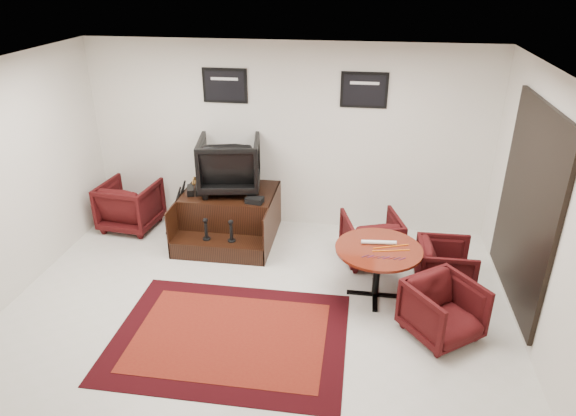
% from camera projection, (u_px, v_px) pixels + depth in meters
% --- Properties ---
extents(ground, '(6.00, 6.00, 0.00)m').
position_uv_depth(ground, '(255.00, 317.00, 6.01)').
color(ground, beige).
rests_on(ground, ground).
extents(room_shell, '(6.02, 5.02, 2.81)m').
position_uv_depth(room_shell, '(291.00, 173.00, 5.30)').
color(room_shell, beige).
rests_on(room_shell, ground).
extents(area_rug, '(2.56, 1.92, 0.01)m').
position_uv_depth(area_rug, '(230.00, 336.00, 5.68)').
color(area_rug, black).
rests_on(area_rug, ground).
extents(shine_podium, '(1.36, 1.40, 0.70)m').
position_uv_depth(shine_podium, '(230.00, 216.00, 7.68)').
color(shine_podium, black).
rests_on(shine_podium, ground).
extents(shine_chair, '(0.99, 0.94, 0.89)m').
position_uv_depth(shine_chair, '(229.00, 161.00, 7.45)').
color(shine_chair, black).
rests_on(shine_chair, shine_podium).
extents(shoes_pair, '(0.28, 0.31, 0.10)m').
position_uv_depth(shoes_pair, '(195.00, 190.00, 7.50)').
color(shoes_pair, black).
rests_on(shoes_pair, shine_podium).
extents(polish_kit, '(0.26, 0.20, 0.08)m').
position_uv_depth(polish_kit, '(255.00, 200.00, 7.20)').
color(polish_kit, black).
rests_on(polish_kit, shine_podium).
extents(umbrella_black, '(0.31, 0.12, 0.84)m').
position_uv_depth(umbrella_black, '(175.00, 210.00, 7.64)').
color(umbrella_black, black).
rests_on(umbrella_black, ground).
extents(umbrella_hooked, '(0.34, 0.13, 0.92)m').
position_uv_depth(umbrella_hooked, '(178.00, 206.00, 7.68)').
color(umbrella_hooked, black).
rests_on(umbrella_hooked, ground).
extents(armchair_side, '(0.87, 0.82, 0.82)m').
position_uv_depth(armchair_side, '(130.00, 203.00, 7.91)').
color(armchair_side, black).
rests_on(armchair_side, ground).
extents(meeting_table, '(1.04, 1.04, 0.68)m').
position_uv_depth(meeting_table, '(378.00, 254.00, 6.14)').
color(meeting_table, '#451009').
rests_on(meeting_table, ground).
extents(table_chair_back, '(0.89, 0.86, 0.75)m').
position_uv_depth(table_chair_back, '(371.00, 236.00, 7.01)').
color(table_chair_back, black).
rests_on(table_chair_back, ground).
extents(table_chair_window, '(0.64, 0.68, 0.69)m').
position_uv_depth(table_chair_window, '(446.00, 264.00, 6.42)').
color(table_chair_window, black).
rests_on(table_chair_window, ground).
extents(table_chair_corner, '(0.96, 0.96, 0.73)m').
position_uv_depth(table_chair_corner, '(443.00, 308.00, 5.56)').
color(table_chair_corner, black).
rests_on(table_chair_corner, ground).
extents(paper_roll, '(0.42, 0.08, 0.05)m').
position_uv_depth(paper_roll, '(379.00, 242.00, 6.18)').
color(paper_roll, silver).
rests_on(paper_roll, meeting_table).
extents(table_clutter, '(0.56, 0.39, 0.01)m').
position_uv_depth(table_clutter, '(389.00, 251.00, 6.03)').
color(table_clutter, orange).
rests_on(table_clutter, meeting_table).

